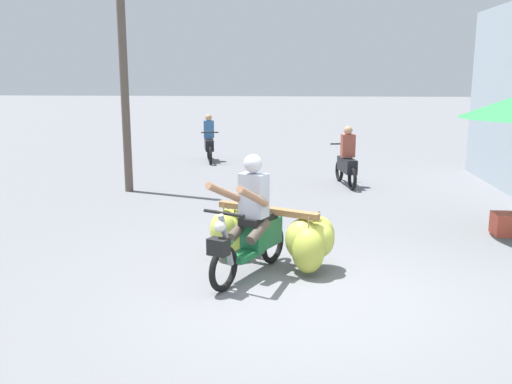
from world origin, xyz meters
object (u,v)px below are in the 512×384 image
object	(u,v)px
motorbike_main_loaded	(268,232)
motorbike_distant_ahead_left	(209,142)
motorbike_distant_ahead_right	(347,162)
produce_crate	(511,224)
utility_pole	(122,40)

from	to	relation	value
motorbike_main_loaded	motorbike_distant_ahead_left	distance (m)	9.53
motorbike_main_loaded	motorbike_distant_ahead_right	distance (m)	5.93
motorbike_distant_ahead_right	produce_crate	world-z (taller)	motorbike_distant_ahead_right
motorbike_distant_ahead_left	motorbike_distant_ahead_right	bearing A→B (deg)	-42.74
motorbike_distant_ahead_left	produce_crate	distance (m)	9.62
produce_crate	utility_pole	size ratio (longest dim) A/B	0.09
motorbike_distant_ahead_left	motorbike_main_loaded	bearing A→B (deg)	-75.99
motorbike_distant_ahead_left	utility_pole	distance (m)	5.34
motorbike_main_loaded	produce_crate	world-z (taller)	motorbike_main_loaded
motorbike_distant_ahead_right	produce_crate	size ratio (longest dim) A/B	2.86
motorbike_distant_ahead_left	motorbike_distant_ahead_right	world-z (taller)	same
motorbike_main_loaded	motorbike_distant_ahead_right	bearing A→B (deg)	75.48
motorbike_main_loaded	utility_pole	bearing A→B (deg)	125.33
motorbike_distant_ahead_left	produce_crate	xyz separation A→B (m)	(6.14, -7.39, -0.39)
utility_pole	motorbike_distant_ahead_left	bearing A→B (deg)	76.49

